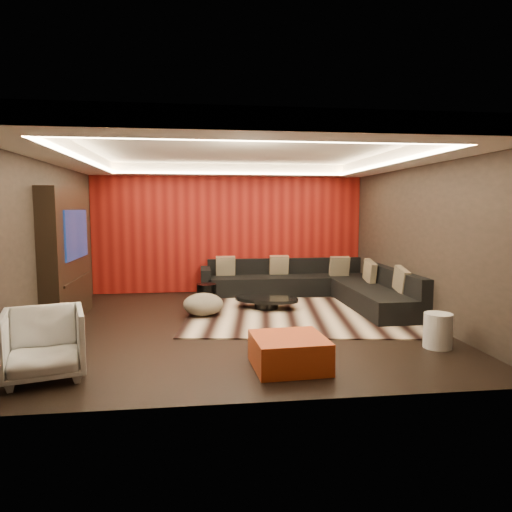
{
  "coord_description": "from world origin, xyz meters",
  "views": [
    {
      "loc": [
        -0.68,
        -7.21,
        1.88
      ],
      "look_at": [
        0.3,
        0.6,
        1.05
      ],
      "focal_mm": 32.0,
      "sensor_mm": 36.0,
      "label": 1
    }
  ],
  "objects": [
    {
      "name": "throw_pillows",
      "position": [
        1.77,
        1.91,
        0.62
      ],
      "size": [
        3.22,
        2.76,
        0.5
      ],
      "color": "beige",
      "rests_on": "sectional_sofa"
    },
    {
      "name": "tv_screen",
      "position": [
        -2.69,
        0.6,
        1.45
      ],
      "size": [
        0.04,
        1.3,
        0.8
      ],
      "primitive_type": "cube",
      "color": "black",
      "rests_on": "ground"
    },
    {
      "name": "armchair",
      "position": [
        -2.4,
        -2.05,
        0.39
      ],
      "size": [
        1.03,
        1.05,
        0.77
      ],
      "primitive_type": "imported",
      "rotation": [
        0.0,
        0.0,
        0.28
      ],
      "color": "silver",
      "rests_on": "floor"
    },
    {
      "name": "wall_right",
      "position": [
        3.01,
        0.0,
        1.4
      ],
      "size": [
        0.02,
        6.0,
        2.8
      ],
      "primitive_type": "cube",
      "color": "black",
      "rests_on": "ground"
    },
    {
      "name": "tv_shelf",
      "position": [
        -2.69,
        0.6,
        0.7
      ],
      "size": [
        0.04,
        1.6,
        0.04
      ],
      "primitive_type": "cube",
      "color": "black",
      "rests_on": "ground"
    },
    {
      "name": "cove_right",
      "position": [
        2.36,
        0.0,
        2.6
      ],
      "size": [
        0.08,
        4.8,
        0.04
      ],
      "primitive_type": "cube",
      "color": "#FFD899",
      "rests_on": "ground"
    },
    {
      "name": "cove_back",
      "position": [
        0.0,
        2.36,
        2.6
      ],
      "size": [
        4.8,
        0.08,
        0.04
      ],
      "primitive_type": "cube",
      "color": "#FFD899",
      "rests_on": "ground"
    },
    {
      "name": "drum_stool",
      "position": [
        -0.55,
        1.31,
        0.24
      ],
      "size": [
        0.46,
        0.46,
        0.44
      ],
      "primitive_type": "cylinder",
      "rotation": [
        0.0,
        0.0,
        0.27
      ],
      "color": "black",
      "rests_on": "rug"
    },
    {
      "name": "tv_surround",
      "position": [
        -2.85,
        0.6,
        1.1
      ],
      "size": [
        0.3,
        2.0,
        2.2
      ],
      "primitive_type": "cube",
      "color": "black",
      "rests_on": "ground"
    },
    {
      "name": "soffit_right",
      "position": [
        2.7,
        0.0,
        2.69
      ],
      "size": [
        0.6,
        4.8,
        0.22
      ],
      "primitive_type": "cube",
      "color": "silver",
      "rests_on": "ground"
    },
    {
      "name": "cove_left",
      "position": [
        -2.36,
        0.0,
        2.6
      ],
      "size": [
        0.08,
        4.8,
        0.04
      ],
      "primitive_type": "cube",
      "color": "#FFD899",
      "rests_on": "ground"
    },
    {
      "name": "sectional_sofa",
      "position": [
        1.73,
        1.86,
        0.26
      ],
      "size": [
        3.65,
        3.5,
        0.75
      ],
      "color": "black",
      "rests_on": "floor"
    },
    {
      "name": "rug",
      "position": [
        1.12,
        0.49,
        0.01
      ],
      "size": [
        4.37,
        3.52,
        0.02
      ],
      "primitive_type": "cube",
      "rotation": [
        0.0,
        0.0,
        -0.14
      ],
      "color": "beige",
      "rests_on": "floor"
    },
    {
      "name": "soffit_left",
      "position": [
        -2.7,
        0.0,
        2.69
      ],
      "size": [
        0.6,
        4.8,
        0.22
      ],
      "primitive_type": "cube",
      "color": "silver",
      "rests_on": "ground"
    },
    {
      "name": "wall_left",
      "position": [
        -3.01,
        0.0,
        1.4
      ],
      "size": [
        0.02,
        6.0,
        2.8
      ],
      "primitive_type": "cube",
      "color": "black",
      "rests_on": "ground"
    },
    {
      "name": "striped_pouf",
      "position": [
        -0.62,
        0.64,
        0.21
      ],
      "size": [
        0.86,
        0.86,
        0.38
      ],
      "primitive_type": "ellipsoid",
      "rotation": [
        0.0,
        0.0,
        0.26
      ],
      "color": "#C2B397",
      "rests_on": "rug"
    },
    {
      "name": "ceiling",
      "position": [
        0.0,
        0.0,
        2.81
      ],
      "size": [
        6.0,
        6.0,
        0.02
      ],
      "primitive_type": "cube",
      "color": "silver",
      "rests_on": "ground"
    },
    {
      "name": "orange_ottoman",
      "position": [
        0.36,
        -2.07,
        0.19
      ],
      "size": [
        0.89,
        0.89,
        0.37
      ],
      "primitive_type": "cube",
      "rotation": [
        0.0,
        0.0,
        0.06
      ],
      "color": "#A13D14",
      "rests_on": "floor"
    },
    {
      "name": "soffit_front",
      "position": [
        0.0,
        -2.7,
        2.69
      ],
      "size": [
        6.0,
        0.6,
        0.22
      ],
      "primitive_type": "cube",
      "color": "silver",
      "rests_on": "ground"
    },
    {
      "name": "floor",
      "position": [
        0.0,
        0.0,
        -0.01
      ],
      "size": [
        6.0,
        6.0,
        0.02
      ],
      "primitive_type": "cube",
      "color": "black",
      "rests_on": "ground"
    },
    {
      "name": "white_side_table",
      "position": [
        2.5,
        -1.56,
        0.23
      ],
      "size": [
        0.49,
        0.49,
        0.47
      ],
      "primitive_type": "cylinder",
      "rotation": [
        0.0,
        0.0,
        0.39
      ],
      "color": "silver",
      "rests_on": "floor"
    },
    {
      "name": "coffee_table",
      "position": [
        0.55,
        1.06,
        0.12
      ],
      "size": [
        1.61,
        1.61,
        0.2
      ],
      "primitive_type": "cylinder",
      "rotation": [
        0.0,
        0.0,
        -0.43
      ],
      "color": "black",
      "rests_on": "rug"
    },
    {
      "name": "wall_back",
      "position": [
        0.0,
        3.01,
        1.4
      ],
      "size": [
        6.0,
        0.02,
        2.8
      ],
      "primitive_type": "cube",
      "color": "black",
      "rests_on": "ground"
    },
    {
      "name": "cove_front",
      "position": [
        0.0,
        -2.36,
        2.6
      ],
      "size": [
        4.8,
        0.08,
        0.04
      ],
      "primitive_type": "cube",
      "color": "#FFD899",
      "rests_on": "ground"
    },
    {
      "name": "soffit_back",
      "position": [
        0.0,
        2.7,
        2.69
      ],
      "size": [
        6.0,
        0.6,
        0.22
      ],
      "primitive_type": "cube",
      "color": "silver",
      "rests_on": "ground"
    },
    {
      "name": "red_feature_wall",
      "position": [
        0.0,
        2.97,
        1.4
      ],
      "size": [
        5.98,
        0.05,
        2.78
      ],
      "primitive_type": "cube",
      "color": "#6B0C0A",
      "rests_on": "ground"
    }
  ]
}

